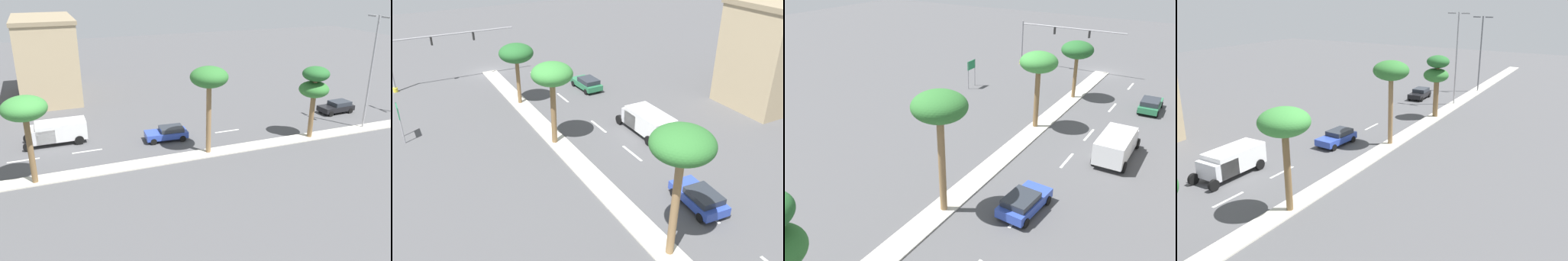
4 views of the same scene
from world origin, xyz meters
The scene contains 15 objects.
ground_plane centered at (0.00, 35.13, 0.00)m, with size 160.00×160.00×0.00m, color #4C4C4F.
median_curb centered at (0.00, 45.17, 0.06)m, with size 1.80×90.35×0.12m, color beige.
lane_stripe_mid centered at (-4.71, 20.34, 0.01)m, with size 0.20×2.80×0.01m, color silver.
lane_stripe_front centered at (-4.71, 26.05, 0.01)m, with size 0.20×2.80×0.01m, color silver.
lane_stripe_leading centered at (-4.71, 34.76, 0.01)m, with size 0.20×2.80×0.01m, color silver.
lane_stripe_center centered at (-4.71, 40.86, 0.01)m, with size 0.20×2.80×0.01m, color silver.
commercial_building centered at (-25.73, 23.81, 5.38)m, with size 14.00×7.61×10.74m.
palm_tree_front centered at (0.27, 21.31, 6.20)m, with size 3.46×3.46×7.21m.
palm_tree_center centered at (-0.16, 36.72, 7.13)m, with size 3.45×3.45×8.19m.
palm_tree_right centered at (0.05, 48.05, 6.32)m, with size 2.65×2.65×7.35m.
palm_tree_inboard centered at (-0.18, 48.16, 4.96)m, with size 2.97×2.97×5.80m.
street_lamp_leading centered at (-0.26, 55.28, 6.97)m, with size 2.90×0.24×11.95m.
sedan_black_trailing centered at (-5.63, 56.09, 0.76)m, with size 2.26×4.36×1.42m.
sedan_blue_front centered at (-4.72, 34.12, 0.75)m, with size 2.33×4.39×1.38m.
box_truck centered at (-7.89, 23.54, 1.26)m, with size 2.61×6.08×2.23m.
Camera 1 is at (32.26, 22.83, 15.85)m, focal length 37.35 mm.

